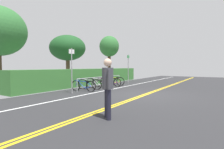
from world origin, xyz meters
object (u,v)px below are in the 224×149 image
(bicycle_0, at_px, (83,86))
(sign_post_far, at_px, (128,66))
(pedestrian, at_px, (108,84))
(bike_rack, at_px, (102,79))
(bicycle_1, at_px, (90,84))
(bicycle_3, at_px, (103,82))
(bicycle_4, at_px, (112,82))
(sign_post_near, at_px, (72,67))
(tree_far_right, at_px, (109,47))
(tree_mid, at_px, (68,48))
(bicycle_5, at_px, (114,81))
(bicycle_2, at_px, (98,83))

(bicycle_0, height_order, sign_post_far, sign_post_far)
(pedestrian, relative_size, sign_post_far, 0.68)
(bike_rack, height_order, bicycle_1, bike_rack)
(bicycle_0, bearing_deg, bicycle_3, 4.13)
(bicycle_4, bearing_deg, sign_post_near, -179.60)
(tree_far_right, bearing_deg, bicycle_0, -156.47)
(bicycle_1, distance_m, tree_mid, 4.90)
(bicycle_1, xyz_separation_m, bicycle_5, (3.06, 0.01, -0.00))
(bicycle_1, bearing_deg, tree_far_right, 24.57)
(bike_rack, bearing_deg, pedestrian, -143.13)
(bicycle_2, xyz_separation_m, sign_post_near, (-2.73, -0.22, 1.13))
(bicycle_5, bearing_deg, sign_post_far, -14.11)
(bicycle_4, height_order, sign_post_near, sign_post_near)
(bicycle_2, relative_size, sign_post_far, 0.69)
(bicycle_0, relative_size, bicycle_1, 1.06)
(sign_post_near, bearing_deg, pedestrian, -123.98)
(bicycle_1, xyz_separation_m, pedestrian, (-4.76, -4.57, 0.65))
(bicycle_3, bearing_deg, bike_rack, -162.79)
(bike_rack, bearing_deg, sign_post_near, -176.74)
(bicycle_1, xyz_separation_m, bicycle_2, (0.85, -0.08, 0.02))
(bicycle_1, bearing_deg, bike_rack, -6.30)
(sign_post_far, bearing_deg, bicycle_3, 173.20)
(bike_rack, distance_m, bicycle_3, 0.44)
(bicycle_5, bearing_deg, sign_post_near, -176.35)
(bike_rack, distance_m, bicycle_4, 1.17)
(pedestrian, bearing_deg, tree_mid, 52.10)
(bicycle_4, bearing_deg, bicycle_0, 178.48)
(bike_rack, bearing_deg, bicycle_4, -7.28)
(sign_post_far, xyz_separation_m, tree_mid, (-3.02, 4.14, 1.52))
(sign_post_far, bearing_deg, bike_rack, 175.58)
(bicycle_1, bearing_deg, bicycle_5, 0.25)
(bicycle_0, xyz_separation_m, bicycle_2, (1.68, 0.11, 0.03))
(bicycle_2, distance_m, bicycle_3, 0.66)
(bicycle_4, distance_m, sign_post_near, 4.34)
(bicycle_0, height_order, pedestrian, pedestrian)
(bicycle_5, bearing_deg, bicycle_0, -177.01)
(bicycle_5, bearing_deg, bike_rack, -175.73)
(bike_rack, distance_m, bicycle_2, 0.39)
(bicycle_3, relative_size, pedestrian, 0.98)
(pedestrian, height_order, sign_post_near, sign_post_near)
(bicycle_2, distance_m, bicycle_5, 2.22)
(tree_far_right, bearing_deg, bicycle_2, -152.31)
(bicycle_0, xyz_separation_m, sign_post_far, (5.55, -0.21, 1.17))
(bicycle_2, distance_m, pedestrian, 7.22)
(bicycle_2, bearing_deg, pedestrian, -141.35)
(pedestrian, bearing_deg, sign_post_far, 23.73)
(bicycle_1, relative_size, sign_post_far, 0.65)
(bike_rack, height_order, bicycle_3, bike_rack)
(bicycle_3, distance_m, tree_mid, 4.61)
(bike_rack, xyz_separation_m, pedestrian, (-5.93, -4.45, 0.39))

